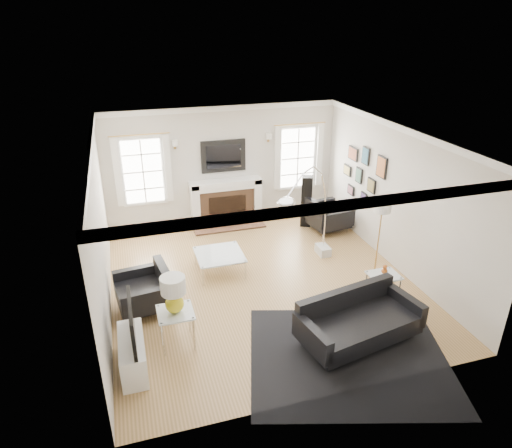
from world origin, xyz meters
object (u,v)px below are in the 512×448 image
object	(u,v)px
sofa	(357,321)
armchair_right	(326,216)
gourd_lamp	(174,292)
armchair_left	(146,291)
coffee_table	(219,255)
fireplace	(226,203)
arc_floor_lamp	(307,216)

from	to	relation	value
sofa	armchair_right	distance (m)	3.99
armchair_right	gourd_lamp	xyz separation A→B (m)	(-3.91, -3.10, 0.58)
armchair_left	armchair_right	world-z (taller)	armchair_left
armchair_left	coffee_table	distance (m)	1.70
armchair_right	gourd_lamp	size ratio (longest dim) A/B	1.76
coffee_table	gourd_lamp	xyz separation A→B (m)	(-1.10, -1.93, 0.57)
fireplace	armchair_right	world-z (taller)	fireplace
fireplace	sofa	size ratio (longest dim) A/B	0.83
armchair_left	arc_floor_lamp	xyz separation A→B (m)	(3.08, 0.40, 0.84)
coffee_table	gourd_lamp	bearing A→B (deg)	-119.71
sofa	armchair_right	world-z (taller)	armchair_right
armchair_right	arc_floor_lamp	world-z (taller)	arc_floor_lamp
armchair_left	coffee_table	xyz separation A→B (m)	(1.46, 0.86, 0.01)
armchair_right	coffee_table	bearing A→B (deg)	-157.41
armchair_left	coffee_table	world-z (taller)	armchair_left
armchair_left	gourd_lamp	bearing A→B (deg)	-71.32
gourd_lamp	arc_floor_lamp	size ratio (longest dim) A/B	0.27
sofa	armchair_right	xyz separation A→B (m)	(1.23, 3.80, 0.01)
gourd_lamp	sofa	bearing A→B (deg)	-14.63
armchair_right	gourd_lamp	bearing A→B (deg)	-141.60
coffee_table	arc_floor_lamp	size ratio (longest dim) A/B	0.41
coffee_table	gourd_lamp	size ratio (longest dim) A/B	1.51
arc_floor_lamp	gourd_lamp	bearing A→B (deg)	-151.60
armchair_right	coffee_table	xyz separation A→B (m)	(-2.81, -1.17, 0.01)
coffee_table	armchair_left	bearing A→B (deg)	-149.62
gourd_lamp	arc_floor_lamp	xyz separation A→B (m)	(2.72, 1.47, 0.26)
armchair_left	gourd_lamp	size ratio (longest dim) A/B	1.77
sofa	fireplace	bearing A→B (deg)	100.63
gourd_lamp	fireplace	bearing A→B (deg)	66.78
sofa	coffee_table	xyz separation A→B (m)	(-1.58, 2.63, 0.03)
arc_floor_lamp	fireplace	bearing A→B (deg)	109.54
armchair_right	gourd_lamp	world-z (taller)	gourd_lamp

